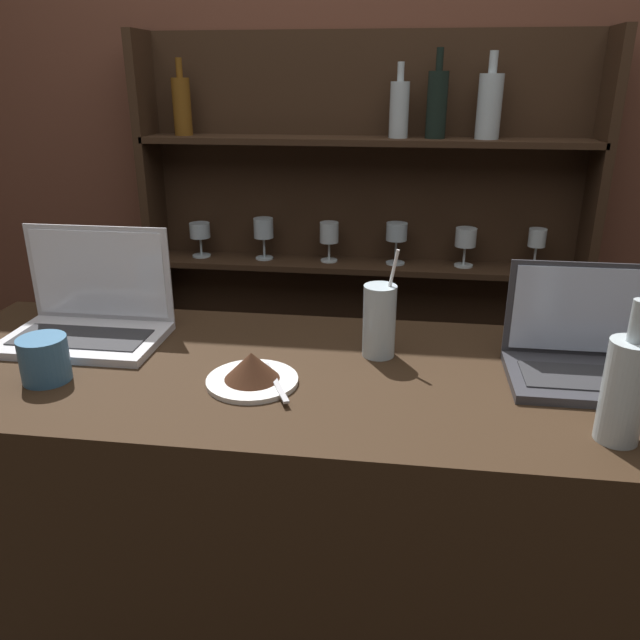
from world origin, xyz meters
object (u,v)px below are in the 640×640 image
object	(u,v)px
laptop_far	(592,354)
wine_bottle_clear	(625,389)
laptop_near	(90,314)
water_glass	(379,321)
cake_plate	(252,371)
coffee_cup	(44,359)

from	to	relation	value
laptop_far	wine_bottle_clear	bearing A→B (deg)	-94.31
laptop_near	water_glass	bearing A→B (deg)	-1.18
laptop_near	laptop_far	xyz separation A→B (m)	(1.08, -0.06, -0.01)
cake_plate	coffee_cup	world-z (taller)	coffee_cup
cake_plate	water_glass	size ratio (longest dim) A/B	0.78
wine_bottle_clear	cake_plate	bearing A→B (deg)	169.72
laptop_far	coffee_cup	xyz separation A→B (m)	(-1.07, -0.16, -0.00)
water_glass	wine_bottle_clear	distance (m)	0.50
cake_plate	coffee_cup	size ratio (longest dim) A/B	1.95
cake_plate	water_glass	distance (m)	0.30
laptop_far	laptop_near	bearing A→B (deg)	176.87
laptop_near	cake_plate	distance (m)	0.46
wine_bottle_clear	coffee_cup	size ratio (longest dim) A/B	2.61
water_glass	wine_bottle_clear	bearing A→B (deg)	-34.97
laptop_near	laptop_far	world-z (taller)	laptop_near
wine_bottle_clear	laptop_far	bearing A→B (deg)	85.69
laptop_far	wine_bottle_clear	world-z (taller)	wine_bottle_clear
laptop_far	water_glass	bearing A→B (deg)	173.85
cake_plate	coffee_cup	distance (m)	0.41
cake_plate	laptop_far	bearing A→B (deg)	10.40
laptop_near	wine_bottle_clear	distance (m)	1.11
laptop_far	water_glass	world-z (taller)	water_glass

